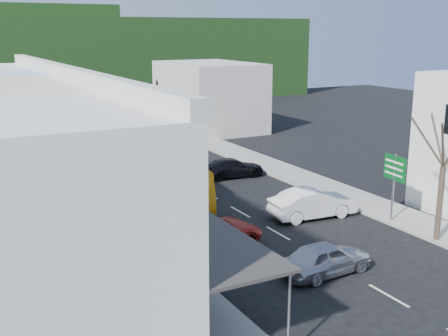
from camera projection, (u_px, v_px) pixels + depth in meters
ground at (278, 233)px, 29.25m from camera, size 120.00×120.00×0.00m
sidewalk_left at (86, 202)px, 34.38m from camera, size 3.00×52.00×0.15m
sidewalk_right at (288, 173)px, 41.22m from camera, size 3.00×52.00×0.15m
shopfront_row at (4, 165)px, 26.87m from camera, size 8.25×30.00×8.00m
distant_block_right at (209, 96)px, 59.13m from camera, size 8.00×12.00×7.00m
hillside at (27, 55)px, 82.74m from camera, size 80.00×26.00×14.00m
bus at (159, 176)px, 34.53m from camera, size 3.58×11.78×3.10m
car_silver at (326, 259)px, 24.22m from camera, size 4.50×2.07×1.40m
car_white at (313, 205)px, 31.57m from camera, size 4.53×2.15×1.40m
car_red at (210, 234)px, 27.21m from camera, size 4.69×2.13×1.40m
car_black_near at (232, 168)px, 40.25m from camera, size 4.63×2.20×1.40m
car_navy_mid at (171, 147)px, 47.26m from camera, size 4.46×1.94×1.40m
car_black_far at (124, 152)px, 45.36m from camera, size 4.51×2.09×1.40m
car_navy_far at (151, 134)px, 53.11m from camera, size 4.55×1.97×1.40m
pedestrian_left at (113, 236)px, 26.04m from camera, size 0.55×0.69×1.70m
direction_sign at (393, 189)px, 30.40m from camera, size 0.59×1.79×3.87m
street_tree at (443, 167)px, 27.12m from camera, size 3.91×3.91×7.76m
traffic_signal at (158, 105)px, 58.35m from camera, size 0.99×1.30×5.36m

